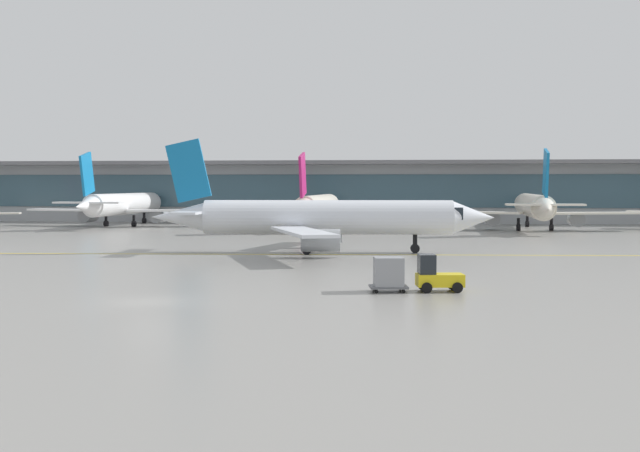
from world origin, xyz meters
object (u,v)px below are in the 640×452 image
(gate_airplane_1, at_px, (124,205))
(cargo_dolly_lead, at_px, (389,273))
(baggage_tug, at_px, (436,276))
(gate_airplane_3, at_px, (534,207))
(gate_airplane_2, at_px, (318,207))
(taxiing_regional_jet, at_px, (324,218))

(gate_airplane_1, bearing_deg, cargo_dolly_lead, -147.60)
(baggage_tug, xyz_separation_m, cargo_dolly_lead, (-2.64, -0.38, 0.16))
(baggage_tug, bearing_deg, cargo_dolly_lead, 180.00)
(gate_airplane_1, xyz_separation_m, baggage_tug, (42.47, -68.33, -2.16))
(gate_airplane_1, distance_m, gate_airplane_3, 56.99)
(gate_airplane_3, height_order, cargo_dolly_lead, gate_airplane_3)
(gate_airplane_1, height_order, baggage_tug, gate_airplane_1)
(gate_airplane_3, bearing_deg, baggage_tug, 169.24)
(gate_airplane_1, relative_size, gate_airplane_2, 1.03)
(taxiing_regional_jet, height_order, cargo_dolly_lead, taxiing_regional_jet)
(gate_airplane_2, xyz_separation_m, gate_airplane_3, (28.45, -0.58, 0.09))
(gate_airplane_3, distance_m, cargo_dolly_lead, 66.61)
(baggage_tug, distance_m, cargo_dolly_lead, 2.67)
(gate_airplane_1, distance_m, cargo_dolly_lead, 79.45)
(gate_airplane_1, distance_m, gate_airplane_2, 28.62)
(gate_airplane_2, distance_m, baggage_tug, 66.12)
(gate_airplane_1, height_order, taxiing_regional_jet, gate_airplane_1)
(gate_airplane_1, relative_size, taxiing_regional_jet, 1.02)
(gate_airplane_1, relative_size, baggage_tug, 11.08)
(gate_airplane_2, xyz_separation_m, taxiing_regional_jet, (5.02, -38.99, 0.04))
(baggage_tug, bearing_deg, gate_airplane_3, 69.05)
(gate_airplane_2, height_order, cargo_dolly_lead, gate_airplane_2)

